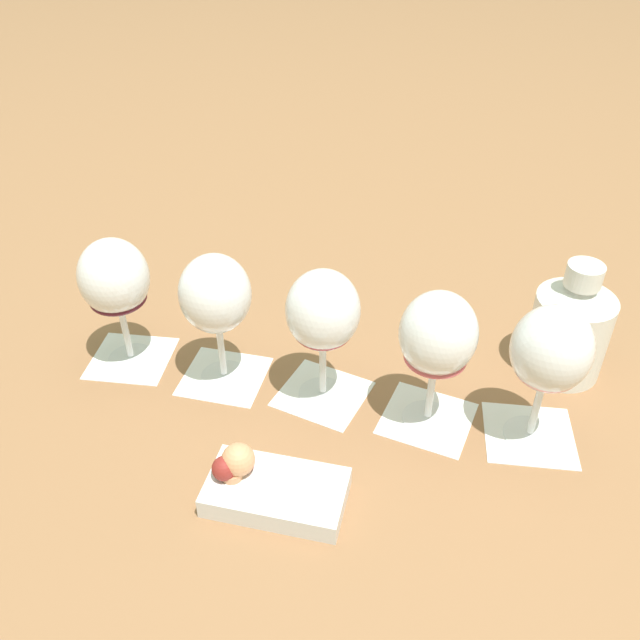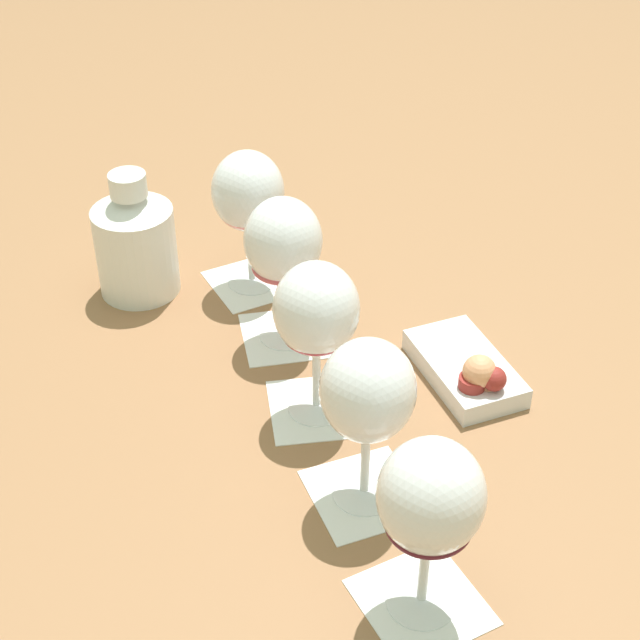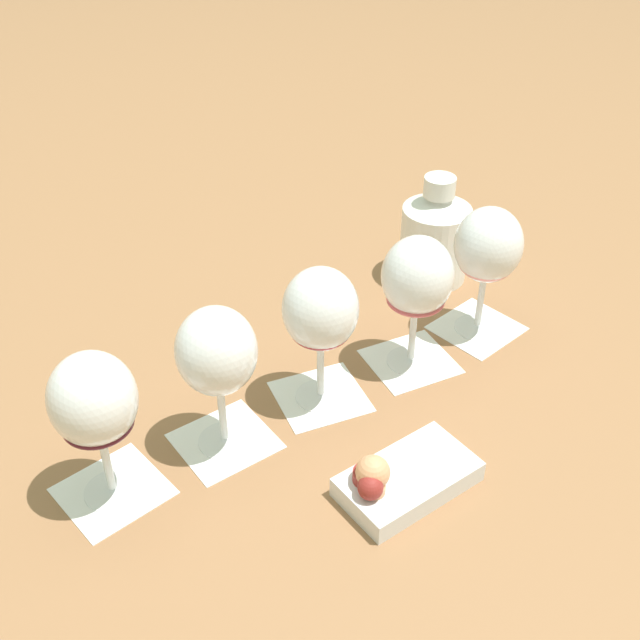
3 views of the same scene
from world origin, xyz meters
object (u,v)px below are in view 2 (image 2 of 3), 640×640
(wine_glass_4, at_px, (430,503))
(ceramic_vase, at_px, (135,241))
(snack_dish, at_px, (468,370))
(wine_glass_1, at_px, (283,246))
(wine_glass_0, at_px, (248,197))
(wine_glass_3, at_px, (368,397))
(wine_glass_2, at_px, (317,316))

(wine_glass_4, relative_size, ceramic_vase, 1.12)
(snack_dish, bearing_deg, wine_glass_1, -110.89)
(wine_glass_0, xyz_separation_m, wine_glass_1, (0.11, 0.05, 0.00))
(wine_glass_0, height_order, wine_glass_3, same)
(wine_glass_2, bearing_deg, ceramic_vase, -134.08)
(wine_glass_1, height_order, snack_dish, wine_glass_1)
(wine_glass_4, height_order, ceramic_vase, wine_glass_4)
(wine_glass_0, height_order, wine_glass_2, same)
(wine_glass_0, bearing_deg, wine_glass_4, 21.18)
(wine_glass_2, height_order, wine_glass_4, same)
(wine_glass_4, bearing_deg, snack_dish, 167.53)
(wine_glass_2, bearing_deg, wine_glass_0, -159.29)
(wine_glass_0, xyz_separation_m, snack_dish, (0.19, 0.25, -0.10))
(wine_glass_1, bearing_deg, wine_glass_3, 19.99)
(wine_glass_0, bearing_deg, wine_glass_3, 21.20)
(wine_glass_0, xyz_separation_m, wine_glass_4, (0.48, 0.19, 0.00))
(wine_glass_0, height_order, ceramic_vase, wine_glass_0)
(wine_glass_2, distance_m, ceramic_vase, 0.32)
(wine_glass_0, distance_m, wine_glass_4, 0.52)
(wine_glass_1, xyz_separation_m, ceramic_vase, (-0.09, -0.19, -0.05))
(wine_glass_3, bearing_deg, wine_glass_4, 21.10)
(wine_glass_4, relative_size, snack_dish, 1.07)
(wine_glass_3, distance_m, ceramic_vase, 0.44)
(wine_glass_3, distance_m, snack_dish, 0.23)
(wine_glass_4, bearing_deg, wine_glass_2, -158.38)
(wine_glass_0, distance_m, ceramic_vase, 0.15)
(wine_glass_0, relative_size, wine_glass_4, 1.00)
(wine_glass_1, relative_size, wine_glass_3, 1.00)
(ceramic_vase, xyz_separation_m, snack_dish, (0.17, 0.39, -0.05))
(ceramic_vase, bearing_deg, wine_glass_4, 34.87)
(wine_glass_3, bearing_deg, wine_glass_0, -158.80)
(ceramic_vase, bearing_deg, wine_glass_3, 39.03)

